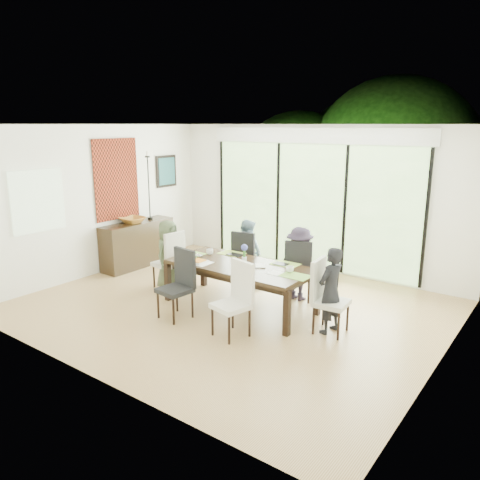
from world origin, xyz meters
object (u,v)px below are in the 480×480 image
Objects in this scene: chair_far_left at (248,258)px; person_far_right at (299,264)px; chair_near_left at (175,285)px; chair_near_right at (231,300)px; cup_b at (244,265)px; sideboard at (138,244)px; chair_left_end at (168,259)px; person_far_left at (247,253)px; cup_a at (210,252)px; person_left_end at (168,254)px; vase at (244,260)px; person_right_end at (331,291)px; cup_c at (290,269)px; table_top at (240,266)px; chair_far_right at (300,269)px; bowl at (133,220)px; chair_right_end at (332,297)px; laptop at (192,256)px.

person_far_right is at bearing 168.46° from chair_far_left.
chair_near_left is 1.00× the size of chair_near_right.
cup_b is 3.11m from sideboard.
chair_left_end and chair_near_left have the same top height.
sideboard is at bearing -3.64° from chair_far_left.
cup_a is (-0.25, -0.68, 0.14)m from person_far_left.
chair_far_left is 1.00× the size of chair_near_right.
chair_left_end reaches higher than cup_a.
person_left_end reaches higher than chair_near_left.
vase is at bearing -7.59° from cup_a.
person_left_end and person_far_right have the same top height.
person_right_end is at bearing 141.03° from person_far_right.
person_far_right is at bearing 101.43° from chair_near_right.
person_far_left reaches higher than cup_c.
person_right_end is at bearing 95.80° from chair_left_end.
table_top is 0.11m from vase.
chair_far_left is at bearing 70.35° from cup_a.
chair_far_right is at bearing 29.25° from cup_a.
cup_c is at bearing 3.81° from vase.
chair_left_end is 0.85× the size of person_left_end.
person_right_end reaches higher than chair_far_left.
cup_b is 0.20× the size of bowl.
chair_right_end is at bearing 163.96° from person_far_left.
cup_c is 3.71m from sideboard.
chair_near_left reaches higher than vase.
chair_far_left is 1.00m from person_far_right.
person_left_end is 0.76× the size of sideboard.
chair_left_end is 3.33× the size of laptop.
chair_near_left is 0.85× the size of person_right_end.
person_left_end is at bearing 45.88° from person_far_left.
bowl reaches higher than vase.
chair_right_end is at bearing -7.34° from sideboard.
chair_far_left is at bearing -82.98° from person_far_left.
chair_far_right is 0.97m from vase.
person_left_end is 1.54m from vase.
cup_c is at bearing 156.73° from person_far_left.
chair_far_left is 11.00× the size of cup_b.
chair_near_right is at bearing 126.45° from chair_right_end.
chair_right_end and chair_near_left have the same top height.
laptop is 0.65× the size of bowl.
cup_a is 0.07× the size of sideboard.
chair_right_end is 0.85× the size of person_far_right.
table_top is 1.51m from chair_right_end.
person_right_end is at bearing -8.37° from cup_c.
sideboard is at bearing 169.24° from cup_a.
person_far_right is 10.40× the size of cup_c.
table_top is at bearing -9.16° from bowl.
chair_near_left is 2.77m from sideboard.
person_far_left is at bearing 69.81° from cup_a.
cup_c is (0.80, 0.10, 0.07)m from table_top.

